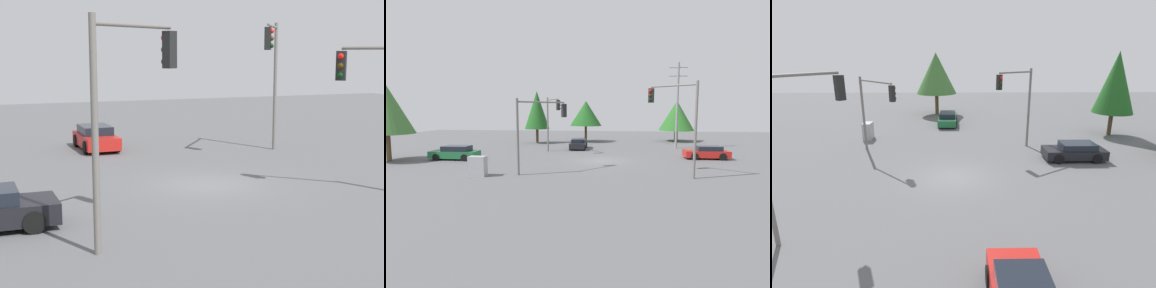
{
  "view_description": "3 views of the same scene",
  "coord_description": "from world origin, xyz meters",
  "views": [
    {
      "loc": [
        -20.48,
        8.94,
        5.1
      ],
      "look_at": [
        -0.8,
        1.0,
        1.78
      ],
      "focal_mm": 55.0,
      "sensor_mm": 36.0,
      "label": 1
    },
    {
      "loc": [
        0.76,
        -27.42,
        4.65
      ],
      "look_at": [
        -2.28,
        0.94,
        1.43
      ],
      "focal_mm": 28.0,
      "sensor_mm": 36.0,
      "label": 2
    },
    {
      "loc": [
        16.55,
        0.37,
        7.14
      ],
      "look_at": [
        -1.88,
        0.7,
        1.51
      ],
      "focal_mm": 28.0,
      "sensor_mm": 36.0,
      "label": 3
    }
  ],
  "objects": [
    {
      "name": "sedan_red",
      "position": [
        10.02,
        2.14,
        0.62
      ],
      "size": [
        4.08,
        1.85,
        1.26
      ],
      "rotation": [
        0.0,
        0.0,
        1.57
      ],
      "color": "red",
      "rests_on": "ground_plane"
    },
    {
      "name": "electrical_cabinet",
      "position": [
        -8.53,
        -7.43,
        0.71
      ],
      "size": [
        1.18,
        0.69,
        1.42
      ],
      "primitive_type": "cube",
      "color": "#9EA0A3",
      "rests_on": "ground_plane"
    },
    {
      "name": "sedan_dark",
      "position": [
        -3.01,
        8.4,
        0.6
      ],
      "size": [
        1.91,
        4.16,
        1.22
      ],
      "rotation": [
        0.0,
        0.0,
        3.14
      ],
      "color": "black",
      "rests_on": "ground_plane"
    },
    {
      "name": "ground_plane",
      "position": [
        0.0,
        0.0,
        0.0
      ],
      "size": [
        80.0,
        80.0,
        0.0
      ],
      "primitive_type": "plane",
      "color": "#5B5B5E"
    },
    {
      "name": "traffic_signal_aux",
      "position": [
        5.4,
        -5.86,
        4.49
      ],
      "size": [
        3.03,
        2.32,
        6.61
      ],
      "rotation": [
        0.0,
        0.0,
        2.5
      ],
      "color": "slate",
      "rests_on": "ground_plane"
    },
    {
      "name": "traffic_signal_main",
      "position": [
        -4.51,
        -5.53,
        3.82
      ],
      "size": [
        3.2,
        3.21,
        5.5
      ],
      "rotation": [
        0.0,
        0.0,
        0.79
      ],
      "color": "slate",
      "rests_on": "ground_plane"
    },
    {
      "name": "tree_left",
      "position": [
        -9.49,
        13.99,
        4.66
      ],
      "size": [
        3.44,
        3.44,
        7.32
      ],
      "color": "#4C3823",
      "rests_on": "ground_plane"
    },
    {
      "name": "tree_far",
      "position": [
        10.59,
        18.51,
        3.84
      ],
      "size": [
        5.1,
        5.1,
        6.06
      ],
      "color": "brown",
      "rests_on": "ground_plane"
    },
    {
      "name": "sedan_green",
      "position": [
        -13.79,
        -0.77,
        0.64
      ],
      "size": [
        4.41,
        1.91,
        1.31
      ],
      "rotation": [
        0.0,
        0.0,
        1.57
      ],
      "color": "#1E6638",
      "rests_on": "ground_plane"
    },
    {
      "name": "tree_right",
      "position": [
        -2.79,
        16.58,
        4.19
      ],
      "size": [
        4.63,
        4.63,
        6.01
      ],
      "color": "#4C3823",
      "rests_on": "ground_plane"
    },
    {
      "name": "utility_pole_tall",
      "position": [
        8.84,
        10.24,
        5.47
      ],
      "size": [
        2.2,
        0.28,
        10.35
      ],
      "color": "gray",
      "rests_on": "ground_plane"
    },
    {
      "name": "traffic_signal_cross",
      "position": [
        -5.54,
        4.73,
        4.11
      ],
      "size": [
        1.99,
        2.88,
        6.05
      ],
      "rotation": [
        0.0,
        0.0,
        -1.0
      ],
      "color": "slate",
      "rests_on": "ground_plane"
    },
    {
      "name": "tree_behind",
      "position": [
        -19.41,
        -2.26,
        4.84
      ],
      "size": [
        4.73,
        4.73,
        7.2
      ],
      "color": "brown",
      "rests_on": "ground_plane"
    }
  ]
}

